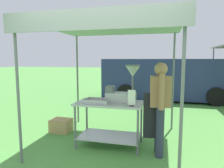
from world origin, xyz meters
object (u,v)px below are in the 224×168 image
at_px(donut_cart, 109,115).
at_px(van_navy, 169,78).
at_px(supply_crate, 61,125).
at_px(stall_canopy, 111,29).
at_px(donut_fryer, 124,88).
at_px(donut_tray, 97,102).
at_px(vendor, 160,104).
at_px(menu_sign, 132,99).

relative_size(donut_cart, van_navy, 0.23).
relative_size(donut_cart, supply_crate, 2.75).
xyz_separation_m(stall_canopy, donut_fryer, (0.26, -0.02, -1.11)).
height_order(donut_tray, van_navy, van_navy).
bearing_deg(vendor, donut_fryer, 161.19).
relative_size(donut_tray, vendor, 0.29).
relative_size(donut_fryer, supply_crate, 1.54).
xyz_separation_m(stall_canopy, van_navy, (1.23, 5.08, -1.35)).
bearing_deg(stall_canopy, van_navy, 76.35).
height_order(donut_tray, menu_sign, menu_sign).
height_order(menu_sign, supply_crate, menu_sign).
height_order(donut_tray, vendor, vendor).
distance_m(donut_tray, supply_crate, 1.41).
xyz_separation_m(vendor, van_navy, (0.31, 5.32, -0.03)).
height_order(stall_canopy, donut_tray, stall_canopy).
height_order(menu_sign, vendor, vendor).
relative_size(vendor, supply_crate, 3.52).
height_order(donut_cart, donut_tray, donut_tray).
height_order(vendor, supply_crate, vendor).
bearing_deg(supply_crate, menu_sign, -21.52).
distance_m(vendor, van_navy, 5.33).
distance_m(donut_tray, vendor, 1.15).
bearing_deg(supply_crate, donut_tray, -27.88).
xyz_separation_m(donut_cart, menu_sign, (0.45, -0.22, 0.37)).
xyz_separation_m(donut_tray, supply_crate, (-1.06, 0.56, -0.73)).
distance_m(stall_canopy, donut_cart, 1.63).
distance_m(menu_sign, van_navy, 5.45).
distance_m(donut_cart, donut_tray, 0.36).
distance_m(donut_tray, donut_fryer, 0.57).
xyz_separation_m(donut_cart, donut_tray, (-0.22, -0.09, 0.27)).
xyz_separation_m(stall_canopy, donut_tray, (-0.22, -0.19, -1.36)).
xyz_separation_m(donut_tray, vendor, (1.14, -0.05, 0.03)).
relative_size(donut_cart, donut_fryer, 1.78).
bearing_deg(donut_cart, menu_sign, -25.42).
bearing_deg(stall_canopy, donut_cart, -90.00).
relative_size(donut_tray, menu_sign, 1.62).
distance_m(donut_fryer, supply_crate, 1.86).
bearing_deg(van_navy, vendor, -93.30).
relative_size(stall_canopy, donut_fryer, 3.71).
bearing_deg(donut_tray, donut_cart, 23.36).
relative_size(stall_canopy, menu_sign, 9.21).
bearing_deg(donut_tray, menu_sign, -10.28).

